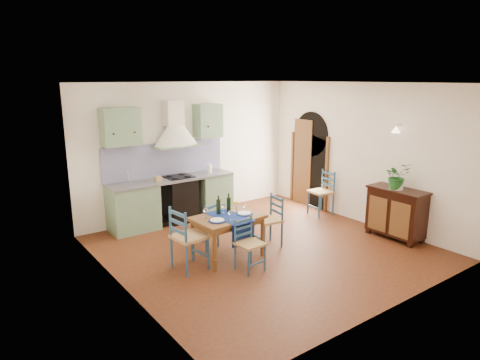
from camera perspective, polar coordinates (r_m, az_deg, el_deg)
name	(u,v)px	position (r m, az deg, el deg)	size (l,w,h in m)	color
floor	(264,248)	(7.52, 3.19, -9.06)	(5.00, 5.00, 0.00)	#401C0D
back_wall	(175,170)	(8.80, -8.62, 1.33)	(5.00, 0.96, 2.80)	white
right_wall	(350,155)	(9.06, 14.48, 3.25)	(0.26, 5.00, 2.80)	white
left_wall	(119,193)	(5.88, -15.84, -1.64)	(0.04, 5.00, 2.80)	white
ceiling	(266,83)	(6.95, 3.50, 12.83)	(5.00, 5.00, 0.01)	white
dining_table	(228,221)	(6.95, -1.61, -5.49)	(1.14, 0.87, 1.02)	brown
chair_near	(249,244)	(6.59, 1.17, -8.50)	(0.39, 0.39, 0.80)	navy
chair_far	(206,225)	(7.40, -4.59, -5.96)	(0.49, 0.49, 0.82)	navy
chair_left	(187,238)	(6.59, -7.02, -7.65)	(0.51, 0.51, 1.00)	navy
chair_right	(269,220)	(7.49, 3.92, -5.36)	(0.47, 0.47, 0.90)	navy
chair_spare	(322,192)	(9.35, 10.90, -1.58)	(0.49, 0.49, 0.95)	navy
sideboard	(396,211)	(8.31, 20.10, -3.95)	(0.50, 1.05, 0.94)	black
potted_plant	(397,176)	(8.11, 20.21, 0.50)	(0.43, 0.38, 0.48)	#1D5B21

